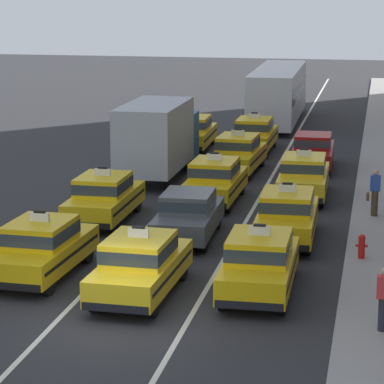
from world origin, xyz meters
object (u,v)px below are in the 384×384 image
at_px(taxi_center_fourth, 238,153).
at_px(taxi_right_third, 304,176).
at_px(bus_center_sixth, 278,92).
at_px(taxi_right_nearest, 259,262).
at_px(pedestrian_mid_block, 375,192).
at_px(fire_hydrant, 362,245).
at_px(taxi_center_nearest, 140,265).
at_px(sedan_center_second, 188,214).
at_px(taxi_center_fifth, 254,134).
at_px(pedestrian_trailing, 384,299).
at_px(taxi_left_nearest, 42,247).
at_px(taxi_right_second, 287,215).
at_px(sedan_right_fourth, 313,150).
at_px(taxi_center_third, 215,180).
at_px(taxi_left_second, 104,197).
at_px(taxi_left_fourth, 193,132).
at_px(box_truck_left_third, 159,136).

distance_m(taxi_center_fourth, taxi_right_third, 5.38).
relative_size(bus_center_sixth, taxi_right_third, 2.44).
distance_m(taxi_right_nearest, pedestrian_mid_block, 9.22).
bearing_deg(fire_hydrant, pedestrian_mid_block, 86.78).
height_order(taxi_center_nearest, bus_center_sixth, bus_center_sixth).
relative_size(sedan_center_second, taxi_right_third, 0.94).
relative_size(pedestrian_mid_block, fire_hydrant, 2.28).
relative_size(taxi_center_fourth, taxi_center_fifth, 1.01).
xyz_separation_m(taxi_center_nearest, pedestrian_trailing, (6.36, -1.71, 0.06)).
bearing_deg(taxi_center_fourth, taxi_center_fifth, 89.81).
height_order(taxi_left_nearest, taxi_right_second, same).
height_order(taxi_left_nearest, bus_center_sixth, bus_center_sixth).
bearing_deg(sedan_right_fourth, bus_center_sixth, 102.86).
xyz_separation_m(bus_center_sixth, pedestrian_mid_block, (5.85, -22.13, -0.83)).
bearing_deg(taxi_center_third, taxi_left_second, -132.91).
xyz_separation_m(taxi_center_nearest, fire_hydrant, (5.72, 4.23, -0.33)).
bearing_deg(taxi_center_fourth, sedan_right_fourth, 25.44).
bearing_deg(taxi_left_second, taxi_center_fifth, 77.19).
relative_size(taxi_left_nearest, taxi_center_nearest, 1.00).
height_order(taxi_left_second, taxi_right_second, same).
bearing_deg(bus_center_sixth, taxi_right_third, -80.75).
xyz_separation_m(taxi_center_nearest, sedan_center_second, (0.11, 5.83, -0.03)).
distance_m(bus_center_sixth, taxi_right_second, 25.73).
bearing_deg(taxi_left_fourth, fire_hydrant, -64.06).
xyz_separation_m(sedan_center_second, bus_center_sixth, (0.05, 25.87, 0.97)).
relative_size(taxi_center_fourth, fire_hydrant, 6.35).
distance_m(taxi_left_second, taxi_center_nearest, 8.15).
bearing_deg(taxi_right_nearest, pedestrian_mid_block, 71.47).
bearing_deg(taxi_right_second, taxi_left_fourth, 111.51).
height_order(taxi_center_nearest, taxi_center_third, same).
bearing_deg(taxi_center_third, taxi_center_fifth, 89.90).
distance_m(sedan_center_second, taxi_right_second, 3.19).
distance_m(sedan_center_second, taxi_right_third, 7.40).
distance_m(taxi_right_third, fire_hydrant, 8.65).
relative_size(taxi_left_nearest, taxi_right_nearest, 1.01).
bearing_deg(taxi_center_third, pedestrian_trailing, -63.73).
xyz_separation_m(bus_center_sixth, sedan_right_fourth, (3.05, -13.37, -0.97)).
bearing_deg(taxi_right_third, pedestrian_trailing, -77.80).
bearing_deg(taxi_left_second, box_truck_left_third, 88.92).
relative_size(sedan_center_second, sedan_right_fourth, 1.00).
relative_size(taxi_left_second, pedestrian_trailing, 2.92).
xyz_separation_m(taxi_left_fourth, taxi_center_fourth, (3.09, -5.33, 0.00)).
distance_m(box_truck_left_third, sedan_center_second, 9.90).
bearing_deg(taxi_left_nearest, sedan_right_fourth, 69.79).
distance_m(taxi_center_nearest, taxi_center_third, 11.03).
xyz_separation_m(taxi_left_nearest, pedestrian_mid_block, (9.15, 8.49, 0.11)).
xyz_separation_m(taxi_center_fourth, pedestrian_trailing, (6.29, -18.55, 0.06)).
distance_m(sedan_center_second, pedestrian_mid_block, 6.99).
height_order(taxi_left_second, pedestrian_trailing, taxi_left_second).
xyz_separation_m(taxi_left_nearest, taxi_right_second, (6.42, 5.10, 0.00)).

